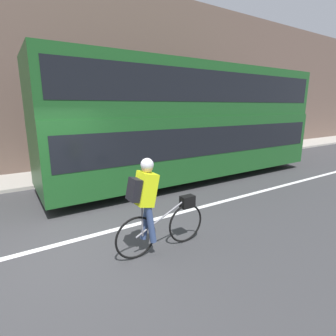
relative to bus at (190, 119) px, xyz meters
name	(u,v)px	position (x,y,z in m)	size (l,w,h in m)	color
ground_plane	(65,251)	(-4.79, -2.71, -2.08)	(80.00, 80.00, 0.00)	#38383A
road_center_line	(61,244)	(-4.79, -2.41, -2.08)	(50.00, 0.14, 0.01)	silver
sidewalk_curb	(31,180)	(-4.79, 2.59, -2.03)	(60.00, 2.09, 0.10)	#A8A399
building_facade	(15,72)	(-4.79, 3.79, 1.57)	(60.00, 0.30, 7.32)	brown
bus	(190,119)	(0.00, 0.00, 0.00)	(9.72, 2.51, 3.78)	black
cyclist_on_bike	(153,204)	(-3.48, -3.58, -1.18)	(1.77, 0.32, 1.69)	black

